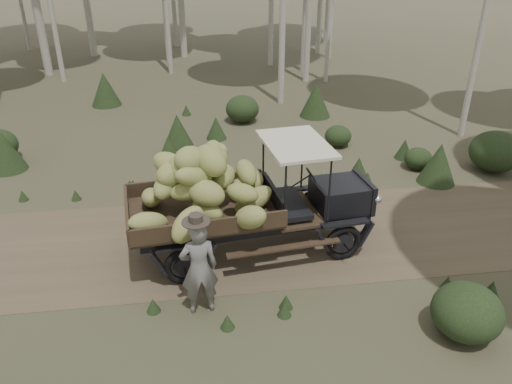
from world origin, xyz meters
The scene contains 5 objects.
ground centered at (0.00, 0.00, 0.00)m, with size 120.00×120.00×0.00m, color #473D2B.
dirt_track centered at (0.00, 0.00, 0.00)m, with size 70.00×4.00×0.01m, color brown.
banana_truck centered at (1.71, -0.55, 1.57)m, with size 5.60×2.95×2.74m.
farmer centered at (0.95, -2.33, 0.98)m, with size 0.74×0.56×2.07m.
undergrowth centered at (1.52, 1.74, 0.54)m, with size 23.07×20.43×1.36m.
Camera 1 is at (0.97, -9.79, 6.33)m, focal length 35.00 mm.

